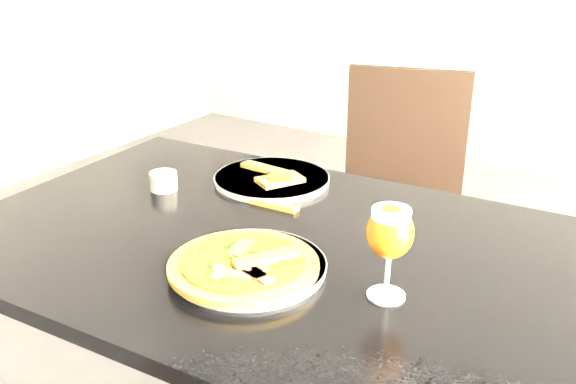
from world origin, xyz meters
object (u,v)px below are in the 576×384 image
Objects in this scene: pizza at (244,263)px; beer_glass at (390,233)px; dining_table at (264,278)px; chair_far at (397,199)px.

beer_glass reaches higher than pizza.
chair_far is at bearing 92.66° from dining_table.
dining_table is 4.79× the size of pizza.
dining_table is 0.90m from chair_far.
chair_far is (-0.09, 0.88, -0.17)m from dining_table.
chair_far is 1.09m from beer_glass.
beer_glass is at bearing 16.47° from pizza.
pizza is at bearing -163.53° from beer_glass.
beer_glass is at bearing -16.61° from dining_table.
dining_table is at bearing -99.74° from chair_far.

